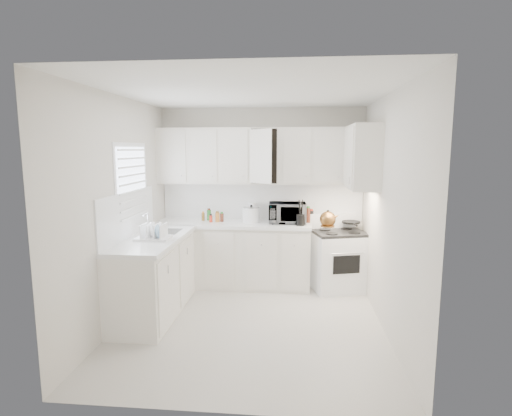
# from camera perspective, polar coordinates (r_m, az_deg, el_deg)

# --- Properties ---
(floor) EXTENTS (3.20, 3.20, 0.00)m
(floor) POSITION_cam_1_polar(r_m,az_deg,el_deg) (4.82, -0.80, -16.12)
(floor) COLOR beige
(floor) RESTS_ON ground
(ceiling) EXTENTS (3.20, 3.20, 0.00)m
(ceiling) POSITION_cam_1_polar(r_m,az_deg,el_deg) (4.43, -0.87, 16.18)
(ceiling) COLOR white
(ceiling) RESTS_ON ground
(wall_back) EXTENTS (3.00, 0.00, 3.00)m
(wall_back) POSITION_cam_1_polar(r_m,az_deg,el_deg) (6.02, 0.79, 1.72)
(wall_back) COLOR silver
(wall_back) RESTS_ON ground
(wall_front) EXTENTS (3.00, 0.00, 3.00)m
(wall_front) POSITION_cam_1_polar(r_m,az_deg,el_deg) (2.89, -4.26, -5.68)
(wall_front) COLOR silver
(wall_front) RESTS_ON ground
(wall_left) EXTENTS (0.00, 3.20, 3.20)m
(wall_left) POSITION_cam_1_polar(r_m,az_deg,el_deg) (4.84, -18.80, -0.38)
(wall_left) COLOR silver
(wall_left) RESTS_ON ground
(wall_right) EXTENTS (0.00, 3.20, 3.20)m
(wall_right) POSITION_cam_1_polar(r_m,az_deg,el_deg) (4.53, 18.37, -0.92)
(wall_right) COLOR silver
(wall_right) RESTS_ON ground
(window_blinds) EXTENTS (0.06, 0.96, 1.06)m
(window_blinds) POSITION_cam_1_polar(r_m,az_deg,el_deg) (5.12, -17.14, 2.98)
(window_blinds) COLOR white
(window_blinds) RESTS_ON wall_left
(lower_cabinets_back) EXTENTS (2.22, 0.60, 0.90)m
(lower_cabinets_back) POSITION_cam_1_polar(r_m,az_deg,el_deg) (5.93, -3.24, -6.76)
(lower_cabinets_back) COLOR silver
(lower_cabinets_back) RESTS_ON floor
(lower_cabinets_left) EXTENTS (0.60, 1.60, 0.90)m
(lower_cabinets_left) POSITION_cam_1_polar(r_m,az_deg,el_deg) (5.10, -14.29, -9.57)
(lower_cabinets_left) COLOR silver
(lower_cabinets_left) RESTS_ON floor
(countertop_back) EXTENTS (2.24, 0.64, 0.05)m
(countertop_back) POSITION_cam_1_polar(r_m,az_deg,el_deg) (5.82, -3.29, -2.27)
(countertop_back) COLOR silver
(countertop_back) RESTS_ON lower_cabinets_back
(countertop_left) EXTENTS (0.64, 1.62, 0.05)m
(countertop_left) POSITION_cam_1_polar(r_m,az_deg,el_deg) (4.97, -14.38, -4.36)
(countertop_left) COLOR silver
(countertop_left) RESTS_ON lower_cabinets_left
(backsplash_back) EXTENTS (2.98, 0.02, 0.55)m
(backsplash_back) POSITION_cam_1_polar(r_m,az_deg,el_deg) (6.02, 0.79, 1.00)
(backsplash_back) COLOR white
(backsplash_back) RESTS_ON wall_back
(backsplash_left) EXTENTS (0.02, 1.60, 0.55)m
(backsplash_left) POSITION_cam_1_polar(r_m,az_deg,el_deg) (5.02, -17.73, -0.88)
(backsplash_left) COLOR white
(backsplash_left) RESTS_ON wall_left
(upper_cabinets_back) EXTENTS (3.00, 0.33, 0.80)m
(upper_cabinets_back) POSITION_cam_1_polar(r_m,az_deg,el_deg) (5.84, 0.67, 3.48)
(upper_cabinets_back) COLOR silver
(upper_cabinets_back) RESTS_ON wall_back
(upper_cabinets_right) EXTENTS (0.33, 0.90, 0.80)m
(upper_cabinets_right) POSITION_cam_1_polar(r_m,az_deg,el_deg) (5.28, 14.73, 2.68)
(upper_cabinets_right) COLOR silver
(upper_cabinets_right) RESTS_ON wall_right
(sink) EXTENTS (0.42, 0.38, 0.30)m
(sink) POSITION_cam_1_polar(r_m,az_deg,el_deg) (5.27, -13.16, -2.00)
(sink) COLOR gray
(sink) RESTS_ON countertop_left
(stove) EXTENTS (0.83, 0.74, 1.08)m
(stove) POSITION_cam_1_polar(r_m,az_deg,el_deg) (5.84, 11.70, -6.25)
(stove) COLOR white
(stove) RESTS_ON floor
(tea_kettle) EXTENTS (0.33, 0.30, 0.25)m
(tea_kettle) POSITION_cam_1_polar(r_m,az_deg,el_deg) (5.55, 10.19, -1.42)
(tea_kettle) COLOR brown
(tea_kettle) RESTS_ON stove
(frying_pan) EXTENTS (0.32, 0.47, 0.04)m
(frying_pan) POSITION_cam_1_polar(r_m,az_deg,el_deg) (5.92, 13.38, -1.90)
(frying_pan) COLOR black
(frying_pan) RESTS_ON stove
(microwave) EXTENTS (0.53, 0.31, 0.36)m
(microwave) POSITION_cam_1_polar(r_m,az_deg,el_deg) (5.74, 4.47, -0.37)
(microwave) COLOR gray
(microwave) RESTS_ON countertop_back
(rice_cooker) EXTENTS (0.27, 0.27, 0.25)m
(rice_cooker) POSITION_cam_1_polar(r_m,az_deg,el_deg) (5.78, -0.67, -0.79)
(rice_cooker) COLOR white
(rice_cooker) RESTS_ON countertop_back
(paper_towel) EXTENTS (0.12, 0.12, 0.27)m
(paper_towel) POSITION_cam_1_polar(r_m,az_deg,el_deg) (5.94, -0.51, -0.47)
(paper_towel) COLOR white
(paper_towel) RESTS_ON countertop_back
(utensil_crock) EXTENTS (0.15, 0.15, 0.37)m
(utensil_crock) POSITION_cam_1_polar(r_m,az_deg,el_deg) (5.55, 6.36, -0.61)
(utensil_crock) COLOR black
(utensil_crock) RESTS_ON countertop_back
(dish_rack) EXTENTS (0.39, 0.29, 0.21)m
(dish_rack) POSITION_cam_1_polar(r_m,az_deg,el_deg) (4.84, -14.44, -3.11)
(dish_rack) COLOR white
(dish_rack) RESTS_ON countertop_left
(spice_left_0) EXTENTS (0.06, 0.06, 0.13)m
(spice_left_0) POSITION_cam_1_polar(r_m,az_deg,el_deg) (6.01, -7.45, -1.10)
(spice_left_0) COLOR brown
(spice_left_0) RESTS_ON countertop_back
(spice_left_1) EXTENTS (0.06, 0.06, 0.13)m
(spice_left_1) POSITION_cam_1_polar(r_m,az_deg,el_deg) (5.91, -6.94, -1.26)
(spice_left_1) COLOR #297C2C
(spice_left_1) RESTS_ON countertop_back
(spice_left_2) EXTENTS (0.06, 0.06, 0.13)m
(spice_left_2) POSITION_cam_1_polar(r_m,az_deg,el_deg) (5.98, -6.05, -1.13)
(spice_left_2) COLOR red
(spice_left_2) RESTS_ON countertop_back
(spice_left_3) EXTENTS (0.06, 0.06, 0.13)m
(spice_left_3) POSITION_cam_1_polar(r_m,az_deg,el_deg) (5.88, -5.51, -1.29)
(spice_left_3) COLOR orange
(spice_left_3) RESTS_ON countertop_back
(spice_left_4) EXTENTS (0.06, 0.06, 0.13)m
(spice_left_4) POSITION_cam_1_polar(r_m,az_deg,el_deg) (5.95, -4.63, -1.16)
(spice_left_4) COLOR brown
(spice_left_4) RESTS_ON countertop_back
(sauce_right_0) EXTENTS (0.06, 0.06, 0.19)m
(sauce_right_0) POSITION_cam_1_polar(r_m,az_deg,el_deg) (5.90, 6.31, -0.97)
(sauce_right_0) COLOR red
(sauce_right_0) RESTS_ON countertop_back
(sauce_right_1) EXTENTS (0.06, 0.06, 0.19)m
(sauce_right_1) POSITION_cam_1_polar(r_m,az_deg,el_deg) (5.84, 6.86, -1.07)
(sauce_right_1) COLOR orange
(sauce_right_1) RESTS_ON countertop_back
(sauce_right_2) EXTENTS (0.06, 0.06, 0.19)m
(sauce_right_2) POSITION_cam_1_polar(r_m,az_deg,el_deg) (5.90, 7.37, -0.98)
(sauce_right_2) COLOR brown
(sauce_right_2) RESTS_ON countertop_back
(sauce_right_3) EXTENTS (0.06, 0.06, 0.19)m
(sauce_right_3) POSITION_cam_1_polar(r_m,az_deg,el_deg) (5.85, 7.93, -1.09)
(sauce_right_3) COLOR black
(sauce_right_3) RESTS_ON countertop_back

